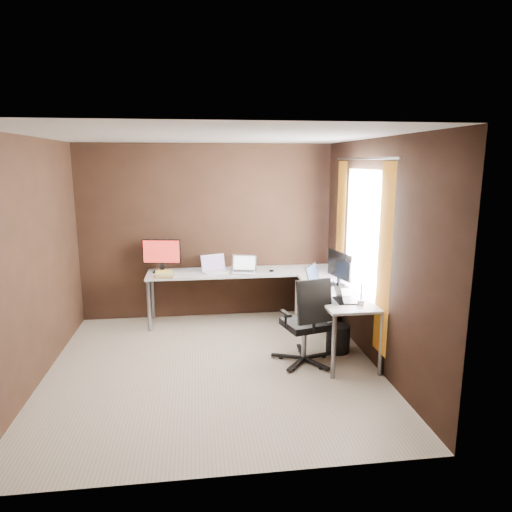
{
  "coord_description": "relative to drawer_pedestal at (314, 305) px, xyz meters",
  "views": [
    {
      "loc": [
        -0.14,
        -4.73,
        2.25
      ],
      "look_at": [
        0.6,
        0.95,
        1.06
      ],
      "focal_mm": 32.0,
      "sensor_mm": 36.0,
      "label": 1
    }
  ],
  "objects": [
    {
      "name": "laptop_silver",
      "position": [
        -0.94,
        0.27,
        0.48
      ],
      "size": [
        0.4,
        0.33,
        0.23
      ],
      "rotation": [
        0.0,
        0.0,
        -0.26
      ],
      "color": "silver",
      "rests_on": "desk"
    },
    {
      "name": "office_chair",
      "position": [
        -0.39,
        -1.15,
        -0.0
      ],
      "size": [
        0.57,
        0.59,
        1.01
      ],
      "rotation": [
        0.0,
        0.0,
        0.25
      ],
      "color": "black",
      "rests_on": "ground"
    },
    {
      "name": "desk_lamp",
      "position": [
        0.1,
        -1.29,
        0.76
      ],
      "size": [
        0.18,
        0.21,
        0.52
      ],
      "rotation": [
        0.0,
        0.0,
        -0.37
      ],
      "color": "slate",
      "rests_on": "desk"
    },
    {
      "name": "wastebasket",
      "position": [
        0.07,
        -0.9,
        -0.14
      ],
      "size": [
        0.35,
        0.35,
        0.33
      ],
      "primitive_type": "cylinder",
      "rotation": [
        0.0,
        0.0,
        0.29
      ],
      "color": "black",
      "rests_on": "ground"
    },
    {
      "name": "book_stack",
      "position": [
        -2.03,
        0.15,
        0.47
      ],
      "size": [
        0.26,
        0.21,
        0.08
      ],
      "rotation": [
        0.0,
        0.0,
        0.04
      ],
      "color": "#A48458",
      "rests_on": "desk"
    },
    {
      "name": "laptop_black_small",
      "position": [
        0.0,
        -1.21,
        0.47
      ],
      "size": [
        0.22,
        0.3,
        0.2
      ],
      "rotation": [
        0.0,
        0.0,
        1.54
      ],
      "color": "black",
      "rests_on": "desk"
    },
    {
      "name": "drawer_pedestal",
      "position": [
        0.0,
        0.0,
        0.0
      ],
      "size": [
        0.42,
        0.5,
        0.6
      ],
      "primitive_type": "cube",
      "color": "white",
      "rests_on": "ground"
    },
    {
      "name": "laptop_white",
      "position": [
        -1.34,
        0.37,
        0.48
      ],
      "size": [
        0.41,
        0.35,
        0.23
      ],
      "rotation": [
        0.0,
        0.0,
        0.34
      ],
      "color": "white",
      "rests_on": "desk"
    },
    {
      "name": "mouse_corner",
      "position": [
        -0.55,
        0.25,
        0.45
      ],
      "size": [
        0.09,
        0.07,
        0.03
      ],
      "primitive_type": "ellipsoid",
      "rotation": [
        0.0,
        0.0,
        -0.32
      ],
      "color": "black",
      "rests_on": "desk"
    },
    {
      "name": "monitor_right",
      "position": [
        0.16,
        -0.59,
        0.68
      ],
      "size": [
        0.17,
        0.52,
        0.43
      ],
      "rotation": [
        0.0,
        0.0,
        1.79
      ],
      "color": "black",
      "rests_on": "desk"
    },
    {
      "name": "desk",
      "position": [
        -0.59,
        -0.11,
        0.38
      ],
      "size": [
        2.65,
        2.25,
        0.73
      ],
      "color": "white",
      "rests_on": "ground"
    },
    {
      "name": "room",
      "position": [
        -1.09,
        -1.08,
        0.98
      ],
      "size": [
        3.6,
        3.6,
        2.5
      ],
      "color": "#C1B596",
      "rests_on": "ground"
    },
    {
      "name": "laptop_black_big",
      "position": [
        -0.1,
        -0.54,
        0.49
      ],
      "size": [
        0.45,
        0.49,
        0.26
      ],
      "rotation": [
        0.0,
        0.0,
        1.0
      ],
      "color": "black",
      "rests_on": "desk"
    },
    {
      "name": "mouse_left",
      "position": [
        -2.01,
        0.15,
        0.45
      ],
      "size": [
        0.08,
        0.06,
        0.03
      ],
      "primitive_type": "ellipsoid",
      "rotation": [
        0.0,
        0.0,
        0.1
      ],
      "color": "black",
      "rests_on": "desk"
    },
    {
      "name": "monitor_left",
      "position": [
        -2.07,
        0.44,
        0.69
      ],
      "size": [
        0.53,
        0.19,
        0.46
      ],
      "rotation": [
        0.0,
        0.0,
        -0.17
      ],
      "color": "black",
      "rests_on": "desk"
    }
  ]
}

